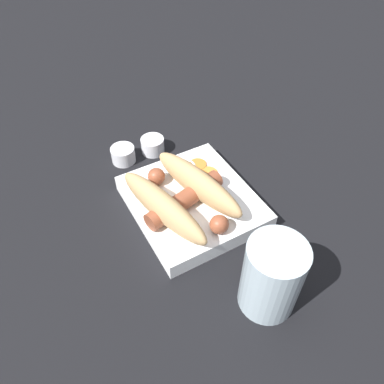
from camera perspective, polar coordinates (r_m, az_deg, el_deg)
ground_plane at (r=0.65m, az=-0.00°, el=-2.41°), size 3.00×3.00×0.00m
food_tray at (r=0.64m, az=-0.00°, el=-1.54°), size 0.21×0.19×0.03m
bread_roll at (r=0.60m, az=-1.70°, el=-0.38°), size 0.21×0.15×0.05m
sausage at (r=0.60m, az=-1.09°, el=-1.13°), size 0.17×0.15×0.03m
pickled_veggies at (r=0.67m, az=-0.01°, el=3.41°), size 0.08×0.07×0.01m
condiment_cup_near at (r=0.75m, az=-6.00°, el=6.99°), size 0.05×0.05×0.03m
condiment_cup_far at (r=0.74m, az=-10.43°, el=5.53°), size 0.05×0.05×0.03m
drink_glass at (r=0.51m, az=12.04°, el=-12.54°), size 0.08×0.08×0.12m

